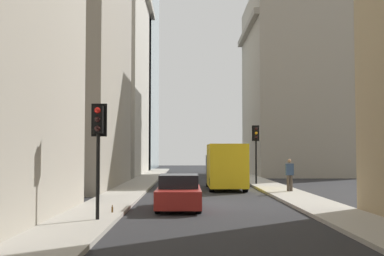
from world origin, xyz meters
TOP-DOWN VIEW (x-y plane):
  - ground_plane at (0.00, 0.00)m, footprint 135.00×135.00m
  - sidewalk_right at (0.00, 4.50)m, footprint 90.00×2.20m
  - sidewalk_left at (0.00, -4.50)m, footprint 90.00×2.20m
  - building_left_far at (29.32, -10.59)m, footprint 14.31×10.50m
  - building_right_far at (30.67, 10.59)m, footprint 19.42×10.50m
  - building_right_midfar at (10.86, 10.59)m, footprint 14.17×10.50m
  - delivery_truck at (9.25, -1.40)m, footprint 6.46×2.25m
  - sedan_red at (-1.73, 1.40)m, footprint 4.30×1.78m
  - traffic_light_foreground at (-5.84, 4.00)m, footprint 0.43×0.52m
  - traffic_light_midblock at (12.65, -3.84)m, footprint 0.43×0.52m
  - pedestrian at (5.90, -4.79)m, footprint 0.26×0.44m
  - discarded_bottle at (-3.94, 3.80)m, footprint 0.07×0.07m

SIDE VIEW (x-z plane):
  - ground_plane at x=0.00m, z-range 0.00..0.00m
  - sidewalk_right at x=0.00m, z-range 0.00..0.14m
  - sidewalk_left at x=0.00m, z-range 0.00..0.14m
  - discarded_bottle at x=-3.94m, z-range 0.11..0.38m
  - sedan_red at x=-1.73m, z-range -0.04..1.37m
  - pedestrian at x=5.90m, z-range 0.23..2.05m
  - delivery_truck at x=9.25m, z-range 0.04..2.88m
  - traffic_light_foreground at x=-5.84m, z-range 1.04..4.86m
  - traffic_light_midblock at x=12.65m, z-range 1.11..5.22m
  - building_left_far at x=29.32m, z-range 0.01..18.64m
  - building_right_far at x=30.67m, z-range 0.01..22.06m
  - building_right_midfar at x=10.86m, z-range 0.01..23.74m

